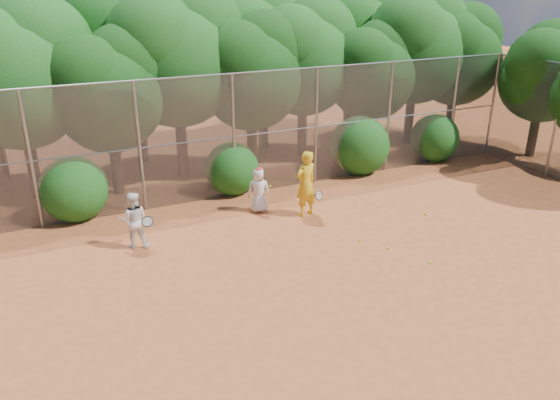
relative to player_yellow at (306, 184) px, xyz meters
name	(u,v)px	position (x,y,z in m)	size (l,w,h in m)	color
ground	(359,269)	(-0.33, -3.54, -1.01)	(80.00, 80.00, 0.00)	#A65025
fence_back	(259,132)	(-0.45, 2.46, 1.04)	(20.05, 0.09, 4.03)	gray
fence_side	(556,121)	(9.67, -0.54, 1.04)	(0.09, 6.09, 4.03)	gray
tree_1	(18,69)	(-7.27, 5.00, 3.15)	(4.64, 4.03, 6.35)	black
tree_2	(108,86)	(-4.78, 4.30, 2.57)	(3.99, 3.47, 5.47)	black
tree_3	(177,51)	(-2.27, 5.30, 3.38)	(4.89, 4.26, 6.70)	black
tree_4	(251,68)	(0.22, 4.70, 2.74)	(4.19, 3.64, 5.73)	black
tree_5	(304,53)	(2.72, 5.50, 3.03)	(4.51, 3.92, 6.17)	black
tree_6	(373,68)	(5.22, 4.50, 2.45)	(3.86, 3.36, 5.29)	black
tree_7	(417,42)	(7.73, 5.10, 3.27)	(4.77, 4.14, 6.53)	black
tree_8	(458,52)	(9.72, 4.80, 2.80)	(4.25, 3.70, 5.82)	black
tree_10	(134,39)	(-3.27, 7.51, 3.61)	(5.15, 4.48, 7.06)	black
tree_11	(263,47)	(1.73, 7.10, 3.15)	(4.64, 4.03, 6.35)	black
tree_12	(352,32)	(6.23, 7.71, 3.50)	(5.02, 4.37, 6.88)	black
tree_13	(545,69)	(11.12, 1.50, 2.45)	(3.86, 3.36, 5.29)	black
bush_0	(73,186)	(-6.33, 2.76, -0.01)	(2.00, 2.00, 2.00)	#134D13
bush_1	(232,166)	(-1.33, 2.76, -0.11)	(1.80, 1.80, 1.80)	#134D13
bush_2	(360,143)	(3.67, 2.76, 0.09)	(2.20, 2.20, 2.20)	#134D13
bush_3	(435,136)	(7.17, 2.76, -0.06)	(1.90, 1.90, 1.90)	#134D13
player_yellow	(306,184)	(0.00, 0.00, 0.00)	(0.93, 0.65, 2.03)	yellow
player_teen	(259,190)	(-1.17, 0.86, -0.30)	(0.79, 0.64, 1.43)	white
player_white	(134,220)	(-5.11, 0.04, -0.24)	(0.93, 0.85, 1.55)	white
ball_0	(388,248)	(0.95, -2.97, -0.98)	(0.07, 0.07, 0.07)	#C9EC2A
ball_1	(378,207)	(2.35, -0.48, -0.98)	(0.07, 0.07, 0.07)	#C9EC2A
ball_2	(430,263)	(1.45, -4.09, -0.98)	(0.07, 0.07, 0.07)	#C9EC2A
ball_3	(425,214)	(3.32, -1.56, -0.98)	(0.07, 0.07, 0.07)	#C9EC2A
ball_4	(359,241)	(0.49, -2.28, -0.98)	(0.07, 0.07, 0.07)	#C9EC2A
ball_5	(358,186)	(2.75, 1.33, -0.98)	(0.07, 0.07, 0.07)	#C9EC2A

